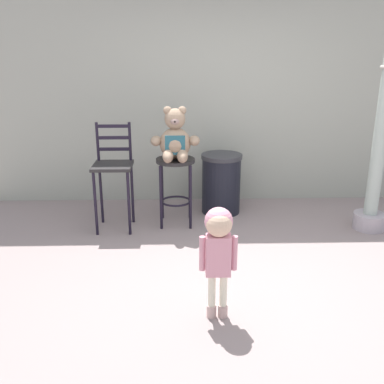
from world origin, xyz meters
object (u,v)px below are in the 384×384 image
Objects in this scene: child_walking at (219,240)px; lamppost at (383,120)px; trash_bin at (221,183)px; teddy_bear at (175,140)px; bar_chair_empty at (113,170)px; bar_stool_with_teddy at (176,177)px.

lamppost is (1.87, 1.66, 0.60)m from child_walking.
lamppost is at bearing -19.56° from trash_bin.
child_walking is 0.29× the size of lamppost.
teddy_bear is 0.19× the size of lamppost.
teddy_bear is at bearing 6.37° from bar_chair_empty.
lamppost is (2.19, -0.19, 0.24)m from teddy_bear.
teddy_bear reaches higher than bar_stool_with_teddy.
teddy_bear reaches higher than bar_chair_empty.
lamppost is (2.19, -0.22, 0.67)m from bar_stool_with_teddy.
lamppost is 2.93m from bar_chair_empty.
teddy_bear is 0.66× the size of child_walking.
bar_chair_empty is at bearing 103.53° from child_walking.
lamppost reaches higher than trash_bin.
bar_chair_empty is (-1.01, 1.78, 0.04)m from child_walking.
child_walking reaches higher than bar_stool_with_teddy.
lamppost reaches higher than bar_chair_empty.
trash_bin is at bearing 68.10° from child_walking.
teddy_bear reaches higher than trash_bin.
lamppost reaches higher than child_walking.
lamppost is 2.60× the size of bar_chair_empty.
bar_stool_with_teddy is 0.69m from trash_bin.
trash_bin is (0.56, 0.36, -0.19)m from bar_stool_with_teddy.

